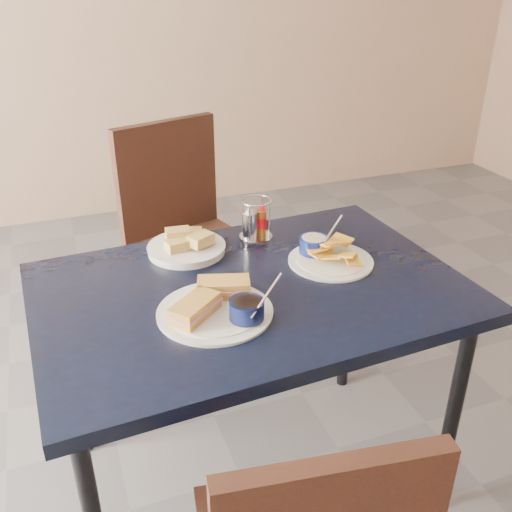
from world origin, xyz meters
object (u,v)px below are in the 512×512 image
object	(u,v)px
dining_table	(251,306)
bread_basket	(187,246)
sandwich_plate	(218,305)
plantain_plate	(325,254)
condiment_caddy	(254,222)
chair_far	(189,223)

from	to	relation	value
dining_table	bread_basket	size ratio (longest dim) A/B	5.11
sandwich_plate	plantain_plate	distance (m)	0.43
dining_table	condiment_caddy	distance (m)	0.34
condiment_caddy	plantain_plate	bearing A→B (deg)	-56.66
dining_table	sandwich_plate	world-z (taller)	sandwich_plate
chair_far	condiment_caddy	distance (m)	0.65
plantain_plate	condiment_caddy	bearing A→B (deg)	123.34
sandwich_plate	condiment_caddy	size ratio (longest dim) A/B	2.33
chair_far	bread_basket	bearing A→B (deg)	-104.05
sandwich_plate	bread_basket	size ratio (longest dim) A/B	1.32
chair_far	sandwich_plate	size ratio (longest dim) A/B	3.11
bread_basket	condiment_caddy	distance (m)	0.24
dining_table	condiment_caddy	size ratio (longest dim) A/B	9.05
plantain_plate	bread_basket	xyz separation A→B (m)	(-0.38, 0.20, 0.00)
sandwich_plate	dining_table	bearing A→B (deg)	38.09
condiment_caddy	sandwich_plate	bearing A→B (deg)	-121.95
sandwich_plate	condiment_caddy	distance (m)	0.47
chair_far	bread_basket	size ratio (longest dim) A/B	4.09
sandwich_plate	plantain_plate	world-z (taller)	same
chair_far	condiment_caddy	world-z (taller)	chair_far
plantain_plate	condiment_caddy	distance (m)	0.27
plantain_plate	bread_basket	bearing A→B (deg)	152.87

